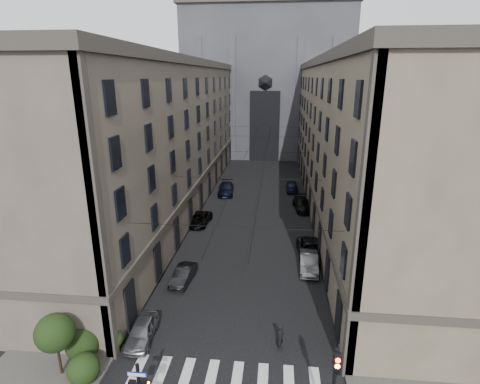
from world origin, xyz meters
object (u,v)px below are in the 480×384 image
(car_left_near, at_px, (142,331))
(car_left_midnear, at_px, (183,275))
(car_right_midnear, at_px, (311,250))
(car_right_far, at_px, (292,187))
(car_right_near, at_px, (309,262))
(car_right_midfar, at_px, (303,204))
(car_left_far, at_px, (226,189))
(pedestrian, at_px, (281,337))
(gothic_tower, at_px, (267,71))
(car_left_midfar, at_px, (199,219))

(car_left_near, relative_size, car_left_midnear, 1.01)
(car_right_midnear, distance_m, car_right_far, 21.47)
(car_left_midnear, bearing_deg, car_right_near, 21.67)
(car_right_midfar, bearing_deg, car_left_far, 144.50)
(car_right_near, height_order, pedestrian, pedestrian)
(gothic_tower, bearing_deg, car_right_far, -81.01)
(car_right_near, height_order, car_right_midfar, car_right_midfar)
(car_left_midfar, bearing_deg, car_right_near, -33.87)
(gothic_tower, xyz_separation_m, car_left_midfar, (-6.20, -46.66, -17.15))
(car_left_near, height_order, car_right_midnear, car_right_midnear)
(car_left_near, bearing_deg, car_left_midnear, 79.34)
(gothic_tower, height_order, pedestrian, gothic_tower)
(gothic_tower, distance_m, car_right_midfar, 44.22)
(car_left_far, bearing_deg, pedestrian, -80.89)
(car_left_midfar, xyz_separation_m, car_right_far, (11.30, 14.40, 0.08))
(car_right_near, distance_m, car_right_midfar, 16.05)
(car_left_far, xyz_separation_m, pedestrian, (7.97, -32.47, 0.11))
(car_left_near, relative_size, car_right_near, 0.88)
(car_left_midnear, distance_m, car_left_far, 25.06)
(car_left_near, distance_m, pedestrian, 9.13)
(car_left_midfar, distance_m, car_left_far, 12.26)
(car_left_near, bearing_deg, gothic_tower, 81.50)
(car_right_midnear, relative_size, car_right_far, 1.22)
(car_left_midfar, height_order, car_right_near, car_right_near)
(car_right_near, bearing_deg, car_left_near, -135.73)
(car_left_far, height_order, pedestrian, pedestrian)
(car_left_far, distance_m, pedestrian, 33.43)
(pedestrian, bearing_deg, car_left_midfar, 42.63)
(car_right_midfar, xyz_separation_m, pedestrian, (-2.95, -26.64, 0.16))
(car_right_midnear, bearing_deg, pedestrian, -105.32)
(car_left_near, distance_m, car_left_far, 32.49)
(car_left_midnear, height_order, car_left_midfar, car_left_midfar)
(car_left_far, xyz_separation_m, car_right_midnear, (10.90, -19.22, -0.07))
(car_right_near, relative_size, pedestrian, 2.49)
(car_left_midnear, bearing_deg, car_right_far, 74.98)
(car_right_near, bearing_deg, car_left_midfar, 143.18)
(car_left_near, bearing_deg, car_left_midfar, 87.43)
(car_right_far, distance_m, pedestrian, 34.75)
(car_left_near, bearing_deg, car_right_midnear, 44.20)
(car_left_far, distance_m, car_right_midnear, 22.10)
(gothic_tower, distance_m, car_left_near, 69.36)
(gothic_tower, height_order, car_right_near, gothic_tower)
(car_left_midnear, distance_m, pedestrian, 11.05)
(car_right_near, height_order, car_right_midnear, car_right_near)
(car_left_midnear, xyz_separation_m, car_right_near, (10.76, 3.19, 0.10))
(gothic_tower, xyz_separation_m, car_right_near, (5.82, -56.36, -17.06))
(car_left_near, height_order, car_left_midnear, car_left_near)
(car_left_near, xyz_separation_m, pedestrian, (9.13, 0.00, 0.23))
(gothic_tower, relative_size, car_right_near, 12.91)
(car_left_midfar, bearing_deg, car_right_midnear, -24.59)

